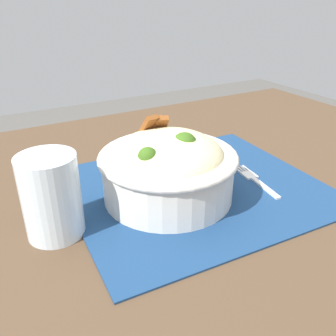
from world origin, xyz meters
TOP-DOWN VIEW (x-y plane):
  - table at (0.00, 0.00)m, footprint 1.26×0.91m
  - placemat at (0.01, 0.01)m, footprint 0.42×0.37m
  - bowl at (-0.04, 0.01)m, footprint 0.24×0.24m
  - fork at (0.12, -0.02)m, footprint 0.03×0.12m
  - drinking_glass at (-0.22, -0.00)m, footprint 0.08×0.08m

SIDE VIEW (x-z plane):
  - table at x=0.00m, z-range 0.29..1.00m
  - placemat at x=0.01m, z-range 0.71..0.71m
  - fork at x=0.12m, z-range 0.71..0.72m
  - drinking_glass at x=-0.22m, z-range 0.70..0.82m
  - bowl at x=-0.04m, z-range 0.70..0.83m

